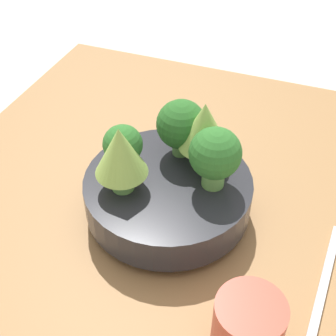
% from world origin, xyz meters
% --- Properties ---
extents(ground_plane, '(6.00, 6.00, 0.00)m').
position_xyz_m(ground_plane, '(0.00, 0.00, 0.00)').
color(ground_plane, beige).
extents(table, '(0.84, 0.69, 0.05)m').
position_xyz_m(table, '(0.00, 0.00, 0.02)').
color(table, '#9E7042').
rests_on(table, ground_plane).
extents(bowl, '(0.22, 0.22, 0.06)m').
position_xyz_m(bowl, '(0.02, -0.01, 0.08)').
color(bowl, '#28282D').
rests_on(bowl, table).
extents(romanesco_piece_near, '(0.06, 0.06, 0.09)m').
position_xyz_m(romanesco_piece_near, '(0.07, -0.04, 0.17)').
color(romanesco_piece_near, '#6BA34C').
rests_on(romanesco_piece_near, bowl).
extents(broccoli_floret_front, '(0.06, 0.06, 0.08)m').
position_xyz_m(broccoli_floret_front, '(0.04, -0.07, 0.16)').
color(broccoli_floret_front, '#6BA34C').
rests_on(broccoli_floret_front, bowl).
extents(broccoli_floret_back, '(0.05, 0.05, 0.08)m').
position_xyz_m(broccoli_floret_back, '(0.01, 0.04, 0.16)').
color(broccoli_floret_back, '#609347').
rests_on(broccoli_floret_back, bowl).
extents(broccoli_floret_right, '(0.07, 0.07, 0.08)m').
position_xyz_m(broccoli_floret_right, '(0.08, -0.01, 0.15)').
color(broccoli_floret_right, '#609347').
rests_on(broccoli_floret_right, bowl).
extents(romanesco_piece_far, '(0.06, 0.06, 0.09)m').
position_xyz_m(romanesco_piece_far, '(-0.01, 0.04, 0.16)').
color(romanesco_piece_far, '#6BA34C').
rests_on(romanesco_piece_far, bowl).
extents(cup, '(0.07, 0.07, 0.08)m').
position_xyz_m(cup, '(-0.13, -0.15, 0.09)').
color(cup, '#C64C38').
rests_on(cup, table).
extents(fork, '(0.18, 0.02, 0.01)m').
position_xyz_m(fork, '(-0.02, -0.22, 0.05)').
color(fork, silver).
rests_on(fork, table).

